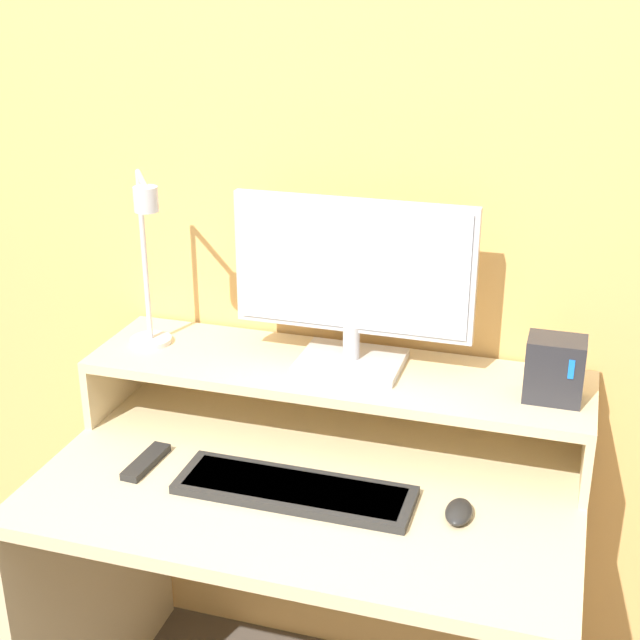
% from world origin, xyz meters
% --- Properties ---
extents(wall_back, '(6.00, 0.05, 2.50)m').
position_xyz_m(wall_back, '(0.00, 0.70, 1.25)').
color(wall_back, '#E5AD60').
rests_on(wall_back, ground_plane).
extents(desk, '(1.08, 0.66, 0.73)m').
position_xyz_m(desk, '(0.00, 0.33, 0.51)').
color(desk, beige).
rests_on(desk, ground_plane).
extents(monitor_shelf, '(1.08, 0.29, 0.16)m').
position_xyz_m(monitor_shelf, '(0.00, 0.52, 0.87)').
color(monitor_shelf, beige).
rests_on(monitor_shelf, desk).
extents(monitor, '(0.51, 0.17, 0.37)m').
position_xyz_m(monitor, '(0.03, 0.54, 1.08)').
color(monitor, '#BCBCC1').
rests_on(monitor, monitor_shelf).
extents(desk_lamp, '(0.15, 0.19, 0.40)m').
position_xyz_m(desk_lamp, '(-0.41, 0.47, 1.11)').
color(desk_lamp, silver).
rests_on(desk_lamp, monitor_shelf).
extents(router_dock, '(0.11, 0.09, 0.13)m').
position_xyz_m(router_dock, '(0.45, 0.50, 0.96)').
color(router_dock, '#28282D').
rests_on(router_dock, monitor_shelf).
extents(keyboard, '(0.47, 0.14, 0.02)m').
position_xyz_m(keyboard, '(-0.01, 0.27, 0.74)').
color(keyboard, '#282828').
rests_on(keyboard, desk).
extents(mouse, '(0.05, 0.09, 0.03)m').
position_xyz_m(mouse, '(0.31, 0.28, 0.74)').
color(mouse, black).
rests_on(mouse, desk).
extents(remote_control, '(0.05, 0.14, 0.02)m').
position_xyz_m(remote_control, '(-0.34, 0.28, 0.74)').
color(remote_control, black).
rests_on(remote_control, desk).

